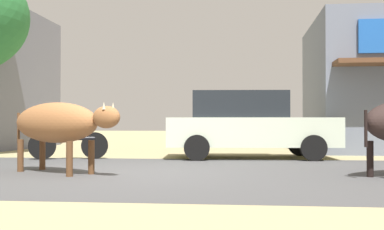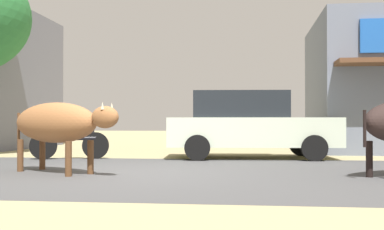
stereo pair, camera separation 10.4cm
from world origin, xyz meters
name	(u,v)px [view 1 (the left image)]	position (x,y,z in m)	size (l,w,h in m)	color
ground	(132,172)	(0.00, 0.00, 0.00)	(80.00, 80.00, 0.00)	tan
asphalt_road	(132,172)	(0.00, 0.00, 0.00)	(72.00, 6.48, 0.00)	#4B4B4C
parked_hatchback_car	(248,124)	(2.08, 3.73, 0.84)	(4.23, 2.18, 1.64)	silver
parked_motorcycle	(70,139)	(-2.19, 2.90, 0.48)	(1.82, 0.61, 1.07)	black
cow_near_brown	(58,123)	(-1.26, -0.26, 0.87)	(2.49, 1.74, 1.24)	#986138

